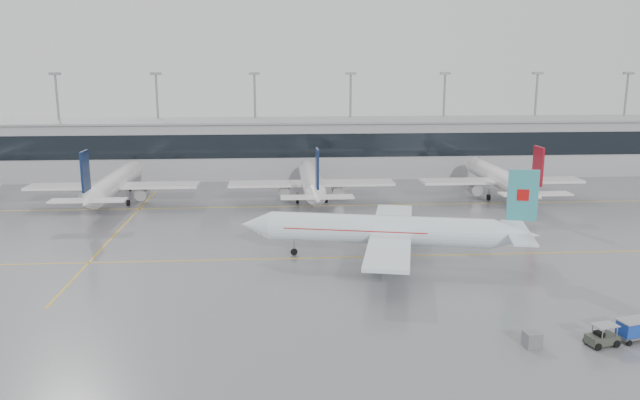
{
  "coord_description": "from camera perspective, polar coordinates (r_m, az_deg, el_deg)",
  "views": [
    {
      "loc": [
        -6.22,
        -76.54,
        24.39
      ],
      "look_at": [
        0.0,
        12.0,
        5.0
      ],
      "focal_mm": 35.0,
      "sensor_mm": 36.0,
      "label": 1
    }
  ],
  "objects": [
    {
      "name": "baggage_tug",
      "position": [
        61.66,
        24.36,
        -11.44
      ],
      "size": [
        4.11,
        2.25,
        1.95
      ],
      "rotation": [
        0.0,
        0.0,
        0.24
      ],
      "color": "#383E33",
      "rests_on": "ground"
    },
    {
      "name": "parked_jet_b",
      "position": [
        115.78,
        -18.35,
        1.4
      ],
      "size": [
        29.64,
        36.96,
        11.72
      ],
      "rotation": [
        0.0,
        0.0,
        1.57
      ],
      "color": "white",
      "rests_on": "ground"
    },
    {
      "name": "baggage_cart",
      "position": [
        63.83,
        26.86,
        -10.41
      ],
      "size": [
        3.56,
        2.5,
        2.0
      ],
      "rotation": [
        0.0,
        0.0,
        0.24
      ],
      "color": "gray",
      "rests_on": "ground"
    },
    {
      "name": "taxi_line_north",
      "position": [
        109.47,
        -0.66,
        -0.55
      ],
      "size": [
        120.0,
        0.25,
        0.01
      ],
      "primitive_type": "cube",
      "color": "#E8AD0E",
      "rests_on": "ground"
    },
    {
      "name": "gse_unit",
      "position": [
        59.15,
        18.82,
        -11.99
      ],
      "size": [
        1.54,
        1.46,
        1.39
      ],
      "primitive_type": "cube",
      "rotation": [
        0.0,
        0.0,
        0.12
      ],
      "color": "slate",
      "rests_on": "ground"
    },
    {
      "name": "parked_jet_d",
      "position": [
        119.48,
        16.24,
        1.86
      ],
      "size": [
        29.64,
        36.96,
        11.72
      ],
      "rotation": [
        0.0,
        0.0,
        1.57
      ],
      "color": "white",
      "rests_on": "ground"
    },
    {
      "name": "taxi_line_main",
      "position": [
        80.57,
        0.6,
        -5.29
      ],
      "size": [
        120.0,
        0.25,
        0.01
      ],
      "primitive_type": "cube",
      "color": "#E8AD0E",
      "rests_on": "ground"
    },
    {
      "name": "ground",
      "position": [
        80.57,
        0.6,
        -5.3
      ],
      "size": [
        320.0,
        320.0,
        0.0
      ],
      "primitive_type": "plane",
      "color": "slate",
      "rests_on": "ground"
    },
    {
      "name": "parked_jet_c",
      "position": [
        112.32,
        -0.78,
        1.71
      ],
      "size": [
        29.64,
        36.96,
        11.72
      ],
      "rotation": [
        0.0,
        0.0,
        1.57
      ],
      "color": "white",
      "rests_on": "ground"
    },
    {
      "name": "air_canada_jet",
      "position": [
        79.3,
        6.36,
        -2.79
      ],
      "size": [
        37.54,
        30.73,
        12.01
      ],
      "rotation": [
        0.0,
        0.0,
        2.92
      ],
      "color": "white",
      "rests_on": "ground"
    },
    {
      "name": "terminal_roof",
      "position": [
        139.21,
        -1.45,
        7.3
      ],
      "size": [
        182.0,
        16.0,
        0.4
      ],
      "primitive_type": "cube",
      "color": "gray",
      "rests_on": "ground"
    },
    {
      "name": "terminal",
      "position": [
        139.89,
        -1.44,
        4.77
      ],
      "size": [
        180.0,
        15.0,
        12.0
      ],
      "primitive_type": "cube",
      "color": "#99999D",
      "rests_on": "ground"
    },
    {
      "name": "taxi_line_cross",
      "position": [
        97.67,
        -17.99,
        -2.75
      ],
      "size": [
        0.25,
        60.0,
        0.01
      ],
      "primitive_type": "cube",
      "color": "#E8AD0E",
      "rests_on": "ground"
    },
    {
      "name": "terminal_glass",
      "position": [
        132.22,
        -1.29,
        4.98
      ],
      "size": [
        180.0,
        0.2,
        5.0
      ],
      "primitive_type": "cube",
      "color": "black",
      "rests_on": "ground"
    },
    {
      "name": "light_masts",
      "position": [
        145.09,
        -1.57,
        7.95
      ],
      "size": [
        156.4,
        1.0,
        22.6
      ],
      "color": "gray",
      "rests_on": "ground"
    }
  ]
}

